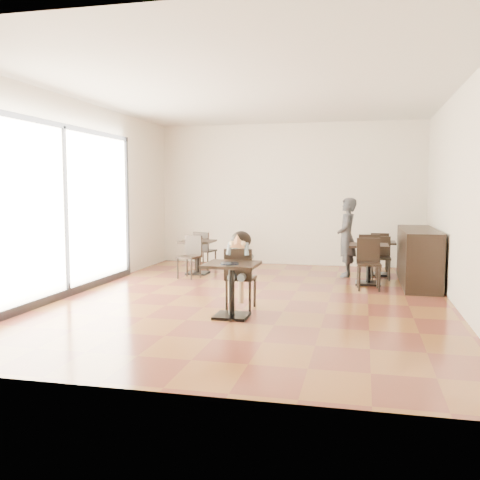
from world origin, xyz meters
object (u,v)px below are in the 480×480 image
(cafe_table_left, at_px, (198,257))
(chair_mid_a, at_px, (368,257))
(adult_patron, at_px, (347,237))
(chair_left_b, at_px, (189,257))
(cafe_table_back, at_px, (379,258))
(chair_back_b, at_px, (381,258))
(child_chair, at_px, (241,278))
(child_table, at_px, (232,290))
(cafe_table_mid, at_px, (368,264))
(chair_back_a, at_px, (379,252))
(chair_mid_b, at_px, (369,264))
(chair_left_a, at_px, (205,251))
(child, at_px, (241,270))

(cafe_table_left, relative_size, chair_mid_a, 0.78)
(adult_patron, relative_size, chair_left_b, 1.89)
(cafe_table_back, bearing_deg, chair_back_b, -87.59)
(chair_mid_a, bearing_deg, child_chair, 54.66)
(chair_left_b, bearing_deg, chair_mid_a, 26.41)
(child_table, xyz_separation_m, chair_mid_a, (1.81, 3.56, 0.07))
(cafe_table_mid, height_order, chair_back_a, chair_back_a)
(child_chair, distance_m, chair_back_b, 3.65)
(cafe_table_mid, distance_m, chair_mid_a, 0.55)
(cafe_table_mid, xyz_separation_m, chair_mid_a, (0.00, 0.55, 0.07))
(adult_patron, height_order, chair_back_b, adult_patron)
(chair_mid_b, bearing_deg, chair_mid_a, 85.68)
(child_chair, height_order, chair_back_b, child_chair)
(child_chair, height_order, chair_mid_b, child_chair)
(cafe_table_mid, height_order, cafe_table_left, cafe_table_mid)
(child_chair, xyz_separation_m, cafe_table_mid, (1.81, 2.46, -0.08))
(chair_back_b, bearing_deg, chair_back_a, 89.08)
(adult_patron, bearing_deg, chair_left_a, -94.49)
(chair_back_a, bearing_deg, chair_left_a, 9.53)
(child_table, distance_m, child, 0.58)
(cafe_table_back, height_order, chair_left_a, chair_left_a)
(adult_patron, distance_m, chair_mid_b, 1.47)
(cafe_table_left, distance_m, chair_back_a, 3.81)
(cafe_table_back, height_order, chair_left_b, chair_left_b)
(cafe_table_back, relative_size, chair_mid_a, 0.77)
(child_chair, bearing_deg, chair_left_b, -56.41)
(chair_mid_a, height_order, chair_back_b, chair_mid_a)
(chair_left_b, distance_m, chair_back_b, 3.67)
(cafe_table_mid, bearing_deg, chair_mid_b, -90.00)
(child_chair, relative_size, child, 0.79)
(cafe_table_back, bearing_deg, child_chair, -119.41)
(adult_patron, xyz_separation_m, cafe_table_mid, (0.42, -0.82, -0.41))
(cafe_table_mid, bearing_deg, chair_back_b, 67.94)
(cafe_table_back, distance_m, chair_back_b, 0.55)
(chair_left_a, bearing_deg, child_table, 126.97)
(child, relative_size, cafe_table_mid, 1.53)
(child_table, height_order, cafe_table_back, child_table)
(cafe_table_mid, distance_m, cafe_table_left, 3.41)
(chair_left_b, bearing_deg, chair_back_b, 26.06)
(chair_back_a, height_order, chair_back_b, same)
(child_chair, height_order, adult_patron, adult_patron)
(child, relative_size, adult_patron, 0.72)
(child_table, bearing_deg, adult_patron, 70.04)
(child_table, bearing_deg, cafe_table_back, 63.96)
(child, xyz_separation_m, chair_mid_a, (1.81, 3.01, -0.12))
(chair_left_a, distance_m, chair_back_b, 3.63)
(child_chair, bearing_deg, chair_mid_b, -133.49)
(child_table, relative_size, chair_mid_a, 0.84)
(child, distance_m, cafe_table_left, 3.32)
(chair_left_b, relative_size, chair_back_b, 1.01)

